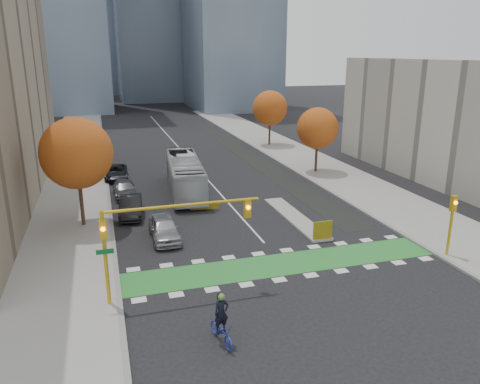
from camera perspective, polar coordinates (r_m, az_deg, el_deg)
ground at (r=28.29m, az=6.44°, el=-9.97°), size 300.00×300.00×0.00m
sidewalk_west at (r=45.06m, az=-20.22°, el=-0.57°), size 7.00×120.00×0.15m
sidewalk_east at (r=50.82m, az=11.68°, el=2.01°), size 7.00×120.00×0.15m
curb_west at (r=44.94m, az=-15.78°, el=-0.20°), size 0.30×120.00×0.16m
curb_east at (r=49.29m, az=8.09°, el=1.74°), size 0.30×120.00×0.16m
bike_crossing at (r=29.53m, az=5.29°, el=-8.73°), size 20.00×3.00×0.01m
centre_line at (r=65.21m, az=-7.44°, el=5.36°), size 0.15×70.00×0.01m
bike_lane_paint at (r=57.44m, az=1.66°, el=3.96°), size 2.50×50.00×0.01m
median_island at (r=37.34m, az=6.71°, el=-3.10°), size 1.60×10.00×0.16m
hazard_board at (r=33.03m, az=10.05°, el=-4.60°), size 1.40×0.12×1.30m
building_east at (r=54.44m, az=26.86°, el=7.89°), size 14.00×30.00×12.00m
tree_west at (r=35.89m, az=-19.30°, el=4.45°), size 5.20×5.20×8.22m
tree_east_near at (r=50.93m, az=9.43°, el=7.67°), size 4.40×4.40×7.08m
tree_east_far at (r=65.66m, az=3.67°, el=10.17°), size 4.80×4.80×7.65m
traffic_signal_west at (r=24.33m, az=-10.26°, el=-4.31°), size 8.53×0.56×5.20m
traffic_signal_east at (r=32.26m, az=24.43°, el=-2.75°), size 0.35×0.43×4.10m
cyclist at (r=21.83m, az=-2.27°, el=-16.07°), size 1.18×2.26×2.48m
bus at (r=43.82m, az=-6.73°, el=2.10°), size 3.98×12.39×3.39m
parked_car_a at (r=33.24m, az=-9.23°, el=-4.40°), size 1.91×4.74×1.62m
parked_car_b at (r=38.41m, az=-13.19°, el=-1.73°), size 2.17×5.03×1.61m
parked_car_c at (r=43.78m, az=-13.88°, el=0.35°), size 2.05×4.85×1.40m
parked_car_d at (r=50.14m, az=-14.87°, el=2.33°), size 2.51×5.14×1.41m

